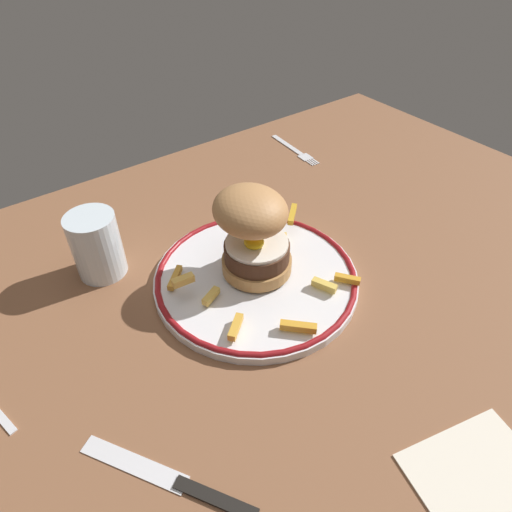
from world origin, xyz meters
TOP-DOWN VIEW (x-y plane):
  - ground_plane at (0.00, 0.00)cm, footprint 111.49×86.72cm
  - dinner_plate at (-5.37, 4.33)cm, footprint 27.44×27.44cm
  - burger at (-4.80, 5.66)cm, footprint 13.78×13.87cm
  - fries_pile at (-5.21, 2.82)cm, footprint 23.85×19.81cm
  - water_glass at (-21.16, 18.76)cm, footprint 6.55×6.55cm
  - fork at (23.24, 29.73)cm, footprint 2.45×14.46cm
  - knife at (-26.71, -12.87)cm, footprint 10.84×16.04cm
  - napkin at (-4.18, -28.61)cm, footprint 14.28×11.93cm

SIDE VIEW (x-z plane):
  - ground_plane at x=0.00cm, z-range -4.00..0.00cm
  - fork at x=23.24cm, z-range 0.00..0.36cm
  - napkin at x=-4.18cm, z-range 0.00..0.40cm
  - knife at x=-26.71cm, z-range -0.09..0.61cm
  - dinner_plate at x=-5.37cm, z-range 0.04..1.64cm
  - fries_pile at x=-5.21cm, z-range 0.93..3.87cm
  - water_glass at x=-21.16cm, z-range -0.55..8.66cm
  - burger at x=-4.80cm, z-range 1.56..13.69cm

